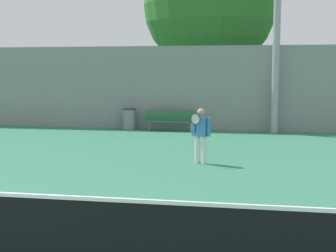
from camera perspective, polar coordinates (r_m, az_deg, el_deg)
name	(u,v)px	position (r m, az deg, el deg)	size (l,w,h in m)	color
tennis_player	(201,133)	(12.76, 4.00, -0.80)	(0.55, 0.51, 1.51)	silver
bench_courtside_near	(170,119)	(19.58, 0.25, 0.89)	(2.18, 0.40, 0.83)	#28663D
light_pole_far_right	(278,1)	(19.53, 13.21, 14.66)	(0.90, 0.60, 9.24)	#939399
trash_bin	(129,119)	(20.13, -4.78, 0.85)	(0.59, 0.59, 0.89)	gray
back_fence	(166,88)	(20.10, -0.21, 4.67)	(34.81, 0.06, 3.55)	gray
tree_green_broad	(210,6)	(24.96, 5.10, 14.36)	(6.79, 6.79, 9.22)	brown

